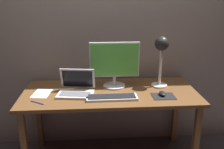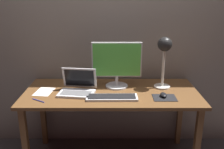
# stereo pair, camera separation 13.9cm
# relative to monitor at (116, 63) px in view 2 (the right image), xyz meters

# --- Properties ---
(back_wall) EXTENTS (4.80, 0.06, 2.60)m
(back_wall) POSITION_rel_monitor_xyz_m (-0.05, 0.28, 0.32)
(back_wall) COLOR gray
(back_wall) RESTS_ON ground
(desk) EXTENTS (1.60, 0.70, 0.74)m
(desk) POSITION_rel_monitor_xyz_m (-0.05, -0.12, -0.32)
(desk) COLOR brown
(desk) RESTS_ON ground
(monitor) EXTENTS (0.47, 0.21, 0.43)m
(monitor) POSITION_rel_monitor_xyz_m (0.00, 0.00, 0.00)
(monitor) COLOR silver
(monitor) RESTS_ON desk
(keyboard_main) EXTENTS (0.44, 0.15, 0.03)m
(keyboard_main) POSITION_rel_monitor_xyz_m (-0.04, -0.29, -0.22)
(keyboard_main) COLOR silver
(keyboard_main) RESTS_ON desk
(laptop) EXTENTS (0.35, 0.29, 0.22)m
(laptop) POSITION_rel_monitor_xyz_m (-0.35, -0.14, -0.18)
(laptop) COLOR silver
(laptop) RESTS_ON desk
(desk_lamp) EXTENTS (0.15, 0.15, 0.49)m
(desk_lamp) POSITION_rel_monitor_xyz_m (0.44, -0.02, 0.12)
(desk_lamp) COLOR beige
(desk_lamp) RESTS_ON desk
(mousepad) EXTENTS (0.20, 0.16, 0.00)m
(mousepad) POSITION_rel_monitor_xyz_m (0.41, -0.27, -0.23)
(mousepad) COLOR black
(mousepad) RESTS_ON desk
(mouse) EXTENTS (0.06, 0.10, 0.03)m
(mouse) POSITION_rel_monitor_xyz_m (0.41, -0.25, -0.22)
(mouse) COLOR black
(mouse) RESTS_ON mousepad
(paper_sheet_near_mouse) EXTENTS (0.17, 0.23, 0.00)m
(paper_sheet_near_mouse) POSITION_rel_monitor_xyz_m (-0.67, -0.13, -0.24)
(paper_sheet_near_mouse) COLOR white
(paper_sheet_near_mouse) RESTS_ON desk
(pen) EXTENTS (0.12, 0.08, 0.01)m
(pen) POSITION_rel_monitor_xyz_m (-0.67, -0.34, -0.23)
(pen) COLOR #2633A5
(pen) RESTS_ON desk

